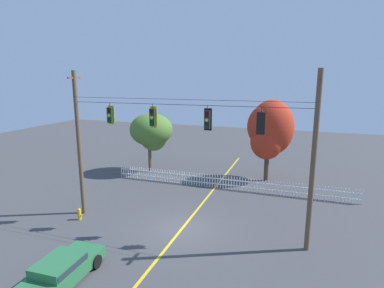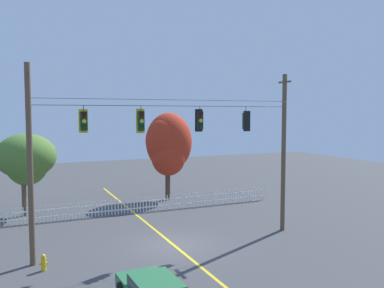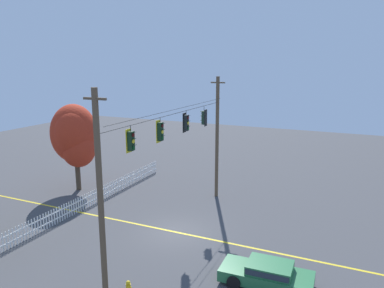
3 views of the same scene
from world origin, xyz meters
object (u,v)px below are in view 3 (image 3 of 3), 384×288
at_px(traffic_signal_eastbound_side, 131,141).
at_px(traffic_signal_northbound_secondary, 204,118).
at_px(parked_car, 267,273).
at_px(traffic_signal_northbound_primary, 186,123).
at_px(autumn_maple_mid, 75,136).
at_px(traffic_signal_westbound_side, 160,132).

bearing_deg(traffic_signal_eastbound_side, traffic_signal_northbound_secondary, -0.12).
bearing_deg(parked_car, traffic_signal_northbound_secondary, 40.19).
bearing_deg(traffic_signal_eastbound_side, traffic_signal_northbound_primary, 0.01).
bearing_deg(traffic_signal_northbound_secondary, autumn_maple_mid, 92.88).
bearing_deg(autumn_maple_mid, traffic_signal_westbound_side, -116.77).
height_order(traffic_signal_westbound_side, traffic_signal_northbound_secondary, same).
distance_m(traffic_signal_eastbound_side, autumn_maple_mid, 13.99).
distance_m(traffic_signal_westbound_side, traffic_signal_northbound_secondary, 6.10).
bearing_deg(traffic_signal_northbound_primary, parked_car, -126.33).
relative_size(traffic_signal_eastbound_side, parked_car, 0.30).
xyz_separation_m(traffic_signal_northbound_secondary, autumn_maple_mid, (-0.55, 11.02, -2.07)).
distance_m(traffic_signal_westbound_side, autumn_maple_mid, 12.50).
relative_size(traffic_signal_westbound_side, autumn_maple_mid, 0.20).
bearing_deg(parked_car, autumn_maple_mid, 68.07).
relative_size(traffic_signal_westbound_side, parked_car, 0.32).
xyz_separation_m(traffic_signal_northbound_primary, autumn_maple_mid, (2.30, 11.00, -2.13)).
height_order(traffic_signal_northbound_secondary, parked_car, traffic_signal_northbound_secondary).
bearing_deg(autumn_maple_mid, traffic_signal_northbound_secondary, -87.12).
xyz_separation_m(traffic_signal_eastbound_side, traffic_signal_westbound_side, (2.82, 0.00, -0.02)).
height_order(traffic_signal_northbound_primary, traffic_signal_northbound_secondary, same).
xyz_separation_m(traffic_signal_eastbound_side, autumn_maple_mid, (8.37, 11.00, -2.14)).
xyz_separation_m(traffic_signal_northbound_primary, parked_car, (-4.71, -6.41, -6.01)).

